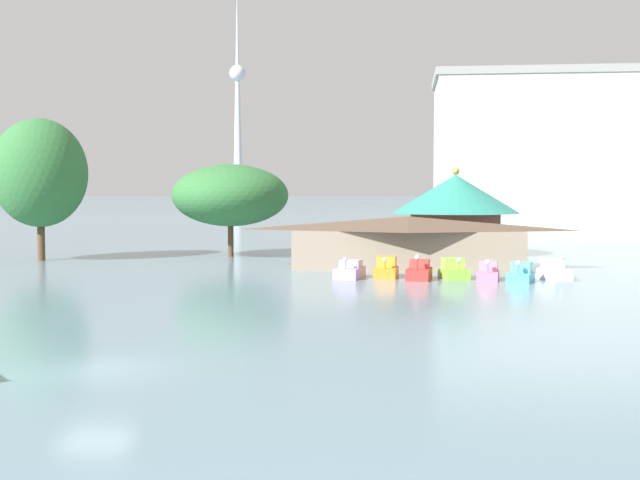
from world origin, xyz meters
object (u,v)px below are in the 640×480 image
pedal_boat_pink (488,272)px  pedal_boat_cyan (521,274)px  green_roof_pavilion (455,208)px  shoreline_tree_mid (230,195)px  pedal_boat_lime (454,271)px  shoreline_tree_tall_left (40,173)px  pedal_boat_lavender (350,271)px  pedal_boat_white (554,272)px  pedal_boat_red (419,271)px  boathouse (408,241)px  pedal_boat_orange (386,269)px  distant_broadcast_tower (238,93)px  background_building_block (576,155)px

pedal_boat_pink → pedal_boat_cyan: (2.07, -0.88, -0.00)m
green_roof_pavilion → shoreline_tree_mid: bearing=-167.3°
pedal_boat_cyan → shoreline_tree_mid: size_ratio=0.26×
pedal_boat_cyan → pedal_boat_lime: bearing=-89.8°
pedal_boat_cyan → shoreline_tree_tall_left: bearing=-89.4°
pedal_boat_lavender → pedal_boat_white: size_ratio=1.08×
pedal_boat_lavender → green_roof_pavilion: green_roof_pavilion is taller
pedal_boat_red → shoreline_tree_tall_left: shoreline_tree_tall_left is taller
pedal_boat_cyan → shoreline_tree_tall_left: size_ratio=0.22×
boathouse → pedal_boat_pink: bearing=-53.8°
pedal_boat_orange → green_roof_pavilion: (6.13, 21.27, 3.95)m
boathouse → green_roof_pavilion: (4.61, 14.73, 2.36)m
pedal_boat_lavender → shoreline_tree_mid: shoreline_tree_mid is taller
pedal_boat_white → pedal_boat_lime: bearing=-108.0°
shoreline_tree_tall_left → distant_broadcast_tower: bearing=98.6°
pedal_boat_white → green_roof_pavilion: (-5.44, 21.69, 3.95)m
pedal_boat_orange → distant_broadcast_tower: size_ratio=0.02×
pedal_boat_orange → pedal_boat_pink: 7.09m
green_roof_pavilion → pedal_boat_lavender: bearing=-111.4°
pedal_boat_cyan → pedal_boat_white: 2.85m
green_roof_pavilion → shoreline_tree_mid: size_ratio=1.14×
pedal_boat_lavender → pedal_boat_pink: (9.57, -0.11, 0.00)m
pedal_boat_orange → pedal_boat_pink: size_ratio=1.04×
pedal_boat_white → distant_broadcast_tower: size_ratio=0.02×
pedal_boat_red → green_roof_pavilion: bearing=178.1°
shoreline_tree_tall_left → distant_broadcast_tower: (-43.98, 290.47, 43.03)m
pedal_boat_white → shoreline_tree_tall_left: (-42.15, 10.93, 7.14)m
pedal_boat_lavender → pedal_boat_red: (4.84, -0.34, 0.04)m
pedal_boat_lime → boathouse: boathouse is taller
green_roof_pavilion → boathouse: bearing=-107.4°
pedal_boat_orange → pedal_boat_cyan: (9.10, -1.86, -0.06)m
background_building_block → pedal_boat_pink: bearing=-107.2°
pedal_boat_lavender → boathouse: size_ratio=0.16×
green_roof_pavilion → distant_broadcast_tower: 294.76m
background_building_block → distant_broadcast_tower: distant_broadcast_tower is taller
pedal_boat_lime → pedal_boat_red: bearing=-85.7°
shoreline_tree_mid → pedal_boat_orange: bearing=-47.9°
pedal_boat_lavender → distant_broadcast_tower: bearing=-155.4°
pedal_boat_red → pedal_boat_lime: (2.41, 0.75, 0.01)m
pedal_boat_red → pedal_boat_white: pedal_boat_red is taller
pedal_boat_lavender → green_roof_pavilion: size_ratio=0.25×
pedal_boat_cyan → pedal_boat_white: pedal_boat_white is taller
pedal_boat_orange → shoreline_tree_tall_left: size_ratio=0.21×
boathouse → distant_broadcast_tower: size_ratio=0.16×
pedal_boat_pink → shoreline_tree_mid: shoreline_tree_mid is taller
boathouse → distant_broadcast_tower: bearing=104.5°
pedal_boat_pink → pedal_boat_lavender: bearing=-81.4°
shoreline_tree_mid → green_roof_pavilion: bearing=12.7°
green_roof_pavilion → background_building_block: size_ratio=0.32×
shoreline_tree_tall_left → pedal_boat_orange: bearing=-19.0°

